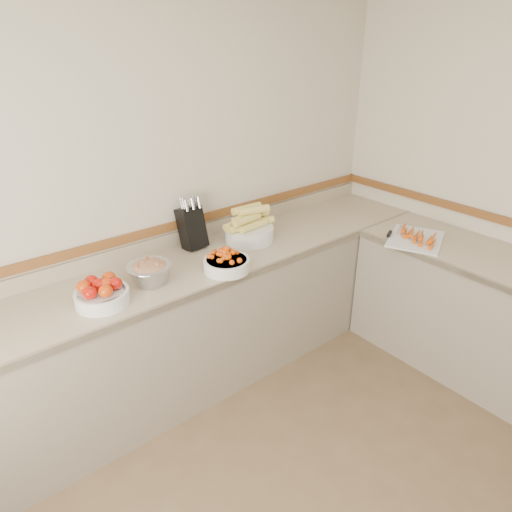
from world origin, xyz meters
TOP-DOWN VIEW (x-y plane):
  - back_wall at (0.00, 2.00)m, footprint 4.00×0.00m
  - counter_back at (0.00, 1.68)m, footprint 4.00×0.65m
  - knife_block at (0.24, 1.90)m, footprint 0.16×0.19m
  - tomato_bowl at (-0.54, 1.58)m, footprint 0.29×0.29m
  - cherry_tomato_bowl at (0.21, 1.47)m, footprint 0.29×0.29m
  - corn_bowl at (0.60, 1.74)m, footprint 0.38×0.35m
  - rhubarb_bowl at (-0.24, 1.61)m, footprint 0.27×0.27m
  - cutting_board at (1.53, 0.99)m, footprint 0.55×0.50m

SIDE VIEW (x-z plane):
  - counter_back at x=0.00m, z-range -0.09..0.99m
  - cutting_board at x=1.53m, z-range 0.89..0.95m
  - cherry_tomato_bowl at x=0.21m, z-range 0.87..1.03m
  - tomato_bowl at x=-0.54m, z-range 0.89..1.03m
  - rhubarb_bowl at x=-0.24m, z-range 0.90..1.05m
  - corn_bowl at x=0.60m, z-range 0.86..1.12m
  - knife_block at x=0.24m, z-range 0.86..1.23m
  - back_wall at x=0.00m, z-range -0.70..3.30m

